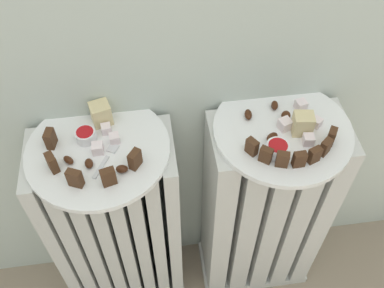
# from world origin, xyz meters

# --- Properties ---
(radiator_left) EXTENTS (0.33, 0.17, 0.67)m
(radiator_left) POSITION_xyz_m (-0.20, 0.28, 0.33)
(radiator_left) COLOR silver
(radiator_left) RESTS_ON ground_plane
(radiator_right) EXTENTS (0.33, 0.17, 0.67)m
(radiator_right) POSITION_xyz_m (0.20, 0.28, 0.33)
(radiator_right) COLOR silver
(radiator_right) RESTS_ON ground_plane
(plate_left) EXTENTS (0.30, 0.30, 0.01)m
(plate_left) POSITION_xyz_m (-0.20, 0.28, 0.68)
(plate_left) COLOR white
(plate_left) RESTS_ON radiator_left
(plate_right) EXTENTS (0.30, 0.30, 0.01)m
(plate_right) POSITION_xyz_m (0.20, 0.28, 0.68)
(plate_right) COLOR white
(plate_right) RESTS_ON radiator_right
(dark_cake_slice_left_0) EXTENTS (0.02, 0.03, 0.04)m
(dark_cake_slice_left_0) POSITION_xyz_m (-0.29, 0.30, 0.70)
(dark_cake_slice_left_0) COLOR #472B19
(dark_cake_slice_left_0) RESTS_ON plate_left
(dark_cake_slice_left_1) EXTENTS (0.03, 0.03, 0.04)m
(dark_cake_slice_left_1) POSITION_xyz_m (-0.28, 0.24, 0.70)
(dark_cake_slice_left_1) COLOR #472B19
(dark_cake_slice_left_1) RESTS_ON plate_left
(dark_cake_slice_left_2) EXTENTS (0.03, 0.03, 0.04)m
(dark_cake_slice_left_2) POSITION_xyz_m (-0.24, 0.19, 0.70)
(dark_cake_slice_left_2) COLOR #472B19
(dark_cake_slice_left_2) RESTS_ON plate_left
(dark_cake_slice_left_3) EXTENTS (0.03, 0.02, 0.04)m
(dark_cake_slice_left_3) POSITION_xyz_m (-0.17, 0.19, 0.70)
(dark_cake_slice_left_3) COLOR #472B19
(dark_cake_slice_left_3) RESTS_ON plate_left
(dark_cake_slice_left_4) EXTENTS (0.03, 0.03, 0.04)m
(dark_cake_slice_left_4) POSITION_xyz_m (-0.12, 0.22, 0.70)
(dark_cake_slice_left_4) COLOR #472B19
(dark_cake_slice_left_4) RESTS_ON plate_left
(marble_cake_slice_left_0) EXTENTS (0.05, 0.05, 0.05)m
(marble_cake_slice_left_0) POSITION_xyz_m (-0.19, 0.35, 0.71)
(marble_cake_slice_left_0) COLOR beige
(marble_cake_slice_left_0) RESTS_ON plate_left
(turkish_delight_left_0) EXTENTS (0.02, 0.02, 0.02)m
(turkish_delight_left_0) POSITION_xyz_m (-0.19, 0.27, 0.69)
(turkish_delight_left_0) COLOR white
(turkish_delight_left_0) RESTS_ON plate_left
(turkish_delight_left_1) EXTENTS (0.02, 0.02, 0.02)m
(turkish_delight_left_1) POSITION_xyz_m (-0.18, 0.32, 0.69)
(turkish_delight_left_1) COLOR white
(turkish_delight_left_1) RESTS_ON plate_left
(turkish_delight_left_2) EXTENTS (0.02, 0.02, 0.02)m
(turkish_delight_left_2) POSITION_xyz_m (-0.16, 0.29, 0.69)
(turkish_delight_left_2) COLOR white
(turkish_delight_left_2) RESTS_ON plate_left
(medjool_date_left_0) EXTENTS (0.02, 0.03, 0.01)m
(medjool_date_left_0) POSITION_xyz_m (-0.21, 0.24, 0.69)
(medjool_date_left_0) COLOR #3D1E0F
(medjool_date_left_0) RESTS_ON plate_left
(medjool_date_left_1) EXTENTS (0.03, 0.02, 0.02)m
(medjool_date_left_1) POSITION_xyz_m (-0.15, 0.21, 0.69)
(medjool_date_left_1) COLOR #3D1E0F
(medjool_date_left_1) RESTS_ON plate_left
(medjool_date_left_2) EXTENTS (0.03, 0.03, 0.01)m
(medjool_date_left_2) POSITION_xyz_m (-0.25, 0.25, 0.69)
(medjool_date_left_2) COLOR #3D1E0F
(medjool_date_left_2) RESTS_ON plate_left
(jam_bowl_left) EXTENTS (0.04, 0.04, 0.02)m
(jam_bowl_left) POSITION_xyz_m (-0.22, 0.31, 0.70)
(jam_bowl_left) COLOR white
(jam_bowl_left) RESTS_ON plate_left
(dark_cake_slice_right_0) EXTENTS (0.03, 0.03, 0.04)m
(dark_cake_slice_right_0) POSITION_xyz_m (0.11, 0.23, 0.70)
(dark_cake_slice_right_0) COLOR #472B19
(dark_cake_slice_right_0) RESTS_ON plate_right
(dark_cake_slice_right_1) EXTENTS (0.03, 0.03, 0.04)m
(dark_cake_slice_right_1) POSITION_xyz_m (0.14, 0.20, 0.70)
(dark_cake_slice_right_1) COLOR #472B19
(dark_cake_slice_right_1) RESTS_ON plate_right
(dark_cake_slice_right_2) EXTENTS (0.03, 0.02, 0.04)m
(dark_cake_slice_right_2) POSITION_xyz_m (0.17, 0.19, 0.70)
(dark_cake_slice_right_2) COLOR #472B19
(dark_cake_slice_right_2) RESTS_ON plate_right
(dark_cake_slice_right_3) EXTENTS (0.03, 0.02, 0.04)m
(dark_cake_slice_right_3) POSITION_xyz_m (0.20, 0.18, 0.70)
(dark_cake_slice_right_3) COLOR #472B19
(dark_cake_slice_right_3) RESTS_ON plate_right
(dark_cake_slice_right_4) EXTENTS (0.03, 0.02, 0.04)m
(dark_cake_slice_right_4) POSITION_xyz_m (0.23, 0.19, 0.70)
(dark_cake_slice_right_4) COLOR #472B19
(dark_cake_slice_right_4) RESTS_ON plate_right
(dark_cake_slice_right_5) EXTENTS (0.03, 0.03, 0.04)m
(dark_cake_slice_right_5) POSITION_xyz_m (0.26, 0.20, 0.70)
(dark_cake_slice_right_5) COLOR #472B19
(dark_cake_slice_right_5) RESTS_ON plate_right
(dark_cake_slice_right_6) EXTENTS (0.03, 0.03, 0.04)m
(dark_cake_slice_right_6) POSITION_xyz_m (0.28, 0.23, 0.70)
(dark_cake_slice_right_6) COLOR #472B19
(dark_cake_slice_right_6) RESTS_ON plate_right
(marble_cake_slice_right_0) EXTENTS (0.05, 0.04, 0.05)m
(marble_cake_slice_right_0) POSITION_xyz_m (0.23, 0.27, 0.71)
(marble_cake_slice_right_0) COLOR beige
(marble_cake_slice_right_0) RESTS_ON plate_right
(turkish_delight_right_0) EXTENTS (0.02, 0.02, 0.02)m
(turkish_delight_right_0) POSITION_xyz_m (0.24, 0.23, 0.69)
(turkish_delight_right_0) COLOR white
(turkish_delight_right_0) RESTS_ON plate_right
(turkish_delight_right_1) EXTENTS (0.03, 0.03, 0.02)m
(turkish_delight_right_1) POSITION_xyz_m (0.25, 0.33, 0.69)
(turkish_delight_right_1) COLOR white
(turkish_delight_right_1) RESTS_ON plate_right
(turkish_delight_right_2) EXTENTS (0.03, 0.03, 0.02)m
(turkish_delight_right_2) POSITION_xyz_m (0.27, 0.28, 0.69)
(turkish_delight_right_2) COLOR white
(turkish_delight_right_2) RESTS_ON plate_right
(turkish_delight_right_3) EXTENTS (0.03, 0.03, 0.02)m
(turkish_delight_right_3) POSITION_xyz_m (0.20, 0.28, 0.69)
(turkish_delight_right_3) COLOR white
(turkish_delight_right_3) RESTS_ON plate_right
(medjool_date_right_0) EXTENTS (0.03, 0.03, 0.01)m
(medjool_date_right_0) POSITION_xyz_m (0.16, 0.25, 0.69)
(medjool_date_right_0) COLOR #3D1E0F
(medjool_date_right_0) RESTS_ON plate_right
(medjool_date_right_1) EXTENTS (0.03, 0.03, 0.02)m
(medjool_date_right_1) POSITION_xyz_m (0.21, 0.31, 0.69)
(medjool_date_right_1) COLOR #3D1E0F
(medjool_date_right_1) RESTS_ON plate_right
(medjool_date_right_2) EXTENTS (0.02, 0.03, 0.02)m
(medjool_date_right_2) POSITION_xyz_m (0.13, 0.32, 0.69)
(medjool_date_right_2) COLOR #3D1E0F
(medjool_date_right_2) RESTS_ON plate_right
(medjool_date_right_3) EXTENTS (0.02, 0.03, 0.02)m
(medjool_date_right_3) POSITION_xyz_m (0.19, 0.34, 0.69)
(medjool_date_right_3) COLOR #3D1E0F
(medjool_date_right_3) RESTS_ON plate_right
(jam_bowl_right) EXTENTS (0.05, 0.05, 0.03)m
(jam_bowl_right) POSITION_xyz_m (0.16, 0.22, 0.70)
(jam_bowl_right) COLOR white
(jam_bowl_right) RESTS_ON plate_right
(fork) EXTENTS (0.06, 0.09, 0.00)m
(fork) POSITION_xyz_m (-0.18, 0.25, 0.68)
(fork) COLOR silver
(fork) RESTS_ON plate_left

